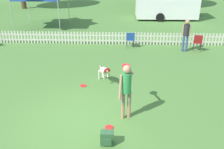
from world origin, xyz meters
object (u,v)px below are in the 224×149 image
frisbee_near_handler (109,127)px  equipment_trailer (167,2)px  leaping_dog (104,71)px  frisbee_near_dog (83,86)px  folding_chair_center (130,38)px  folding_chair_blue_left (198,41)px  spectator_standing (186,32)px  handler_person (126,85)px  backpack_on_grass (107,138)px

frisbee_near_handler → equipment_trailer: equipment_trailer is taller
frisbee_near_handler → leaping_dog: bearing=97.2°
frisbee_near_dog → folding_chair_center: size_ratio=0.28×
frisbee_near_handler → folding_chair_blue_left: size_ratio=0.27×
frisbee_near_handler → frisbee_near_dog: same height
leaping_dog → equipment_trailer: size_ratio=0.21×
spectator_standing → frisbee_near_handler: bearing=71.0°
handler_person → frisbee_near_handler: size_ratio=7.11×
leaping_dog → backpack_on_grass: bearing=75.9°
folding_chair_blue_left → backpack_on_grass: bearing=74.5°
frisbee_near_dog → spectator_standing: spectator_standing is taller
backpack_on_grass → folding_chair_center: size_ratio=0.44×
folding_chair_blue_left → equipment_trailer: 8.40m
handler_person → equipment_trailer: 15.17m
backpack_on_grass → folding_chair_blue_left: folding_chair_blue_left is taller
folding_chair_blue_left → equipment_trailer: equipment_trailer is taller
leaping_dog → frisbee_near_handler: leaping_dog is taller
leaping_dog → backpack_on_grass: (0.36, -3.67, -0.34)m
frisbee_near_handler → folding_chair_center: folding_chair_center is taller
frisbee_near_handler → backpack_on_grass: 0.73m
leaping_dog → frisbee_near_dog: size_ratio=4.84×
folding_chair_center → equipment_trailer: 8.53m
frisbee_near_dog → folding_chair_blue_left: 7.07m
backpack_on_grass → leaping_dog: bearing=95.6°
leaping_dog → frisbee_near_dog: bearing=2.2°
leaping_dog → spectator_standing: size_ratio=0.70×
folding_chair_center → equipment_trailer: bearing=-112.1°
leaping_dog → backpack_on_grass: size_ratio=3.06×
folding_chair_blue_left → spectator_standing: size_ratio=0.54×
frisbee_near_dog → folding_chair_blue_left: size_ratio=0.27×
folding_chair_blue_left → folding_chair_center: bearing=6.6°
handler_person → backpack_on_grass: size_ratio=4.50×
handler_person → leaping_dog: size_ratio=1.47×
frisbee_near_dog → handler_person: bearing=-51.1°
backpack_on_grass → equipment_trailer: equipment_trailer is taller
folding_chair_center → equipment_trailer: (3.14, 7.90, 0.81)m
spectator_standing → equipment_trailer: bearing=-82.9°
frisbee_near_dog → equipment_trailer: equipment_trailer is taller
handler_person → spectator_standing: bearing=43.7°
handler_person → folding_chair_center: bearing=67.9°
spectator_standing → equipment_trailer: 8.40m
leaping_dog → folding_chair_blue_left: folding_chair_blue_left is taller
folding_chair_center → folding_chair_blue_left: bearing=172.2°
leaping_dog → equipment_trailer: 13.16m
backpack_on_grass → equipment_trailer: bearing=76.3°
folding_chair_center → spectator_standing: 2.99m
frisbee_near_handler → frisbee_near_dog: size_ratio=1.00×
backpack_on_grass → folding_chair_blue_left: (4.37, 7.74, 0.36)m
spectator_standing → equipment_trailer: (0.24, 8.40, 0.29)m
frisbee_near_dog → frisbee_near_handler: bearing=-66.3°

